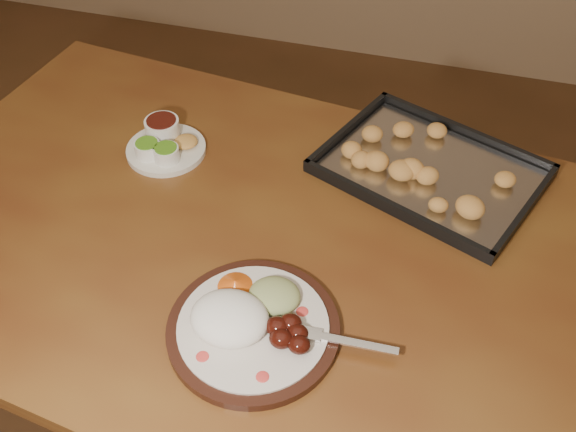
% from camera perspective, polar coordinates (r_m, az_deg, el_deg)
% --- Properties ---
extents(dining_table, '(1.60, 1.08, 0.75)m').
position_cam_1_polar(dining_table, '(1.26, -1.94, -5.05)').
color(dining_table, brown).
rests_on(dining_table, ground).
extents(dinner_plate, '(0.37, 0.28, 0.06)m').
position_cam_1_polar(dinner_plate, '(1.05, -3.39, -9.39)').
color(dinner_plate, black).
rests_on(dinner_plate, dining_table).
extents(condiment_saucer, '(0.17, 0.17, 0.06)m').
position_cam_1_polar(condiment_saucer, '(1.39, -10.96, 6.38)').
color(condiment_saucer, silver).
rests_on(condiment_saucer, dining_table).
extents(baking_tray, '(0.50, 0.44, 0.04)m').
position_cam_1_polar(baking_tray, '(1.34, 12.57, 4.21)').
color(baking_tray, black).
rests_on(baking_tray, dining_table).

